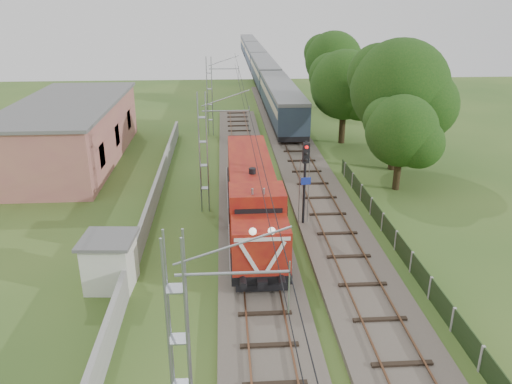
{
  "coord_description": "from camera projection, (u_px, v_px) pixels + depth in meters",
  "views": [
    {
      "loc": [
        -1.63,
        -19.33,
        13.5
      ],
      "look_at": [
        0.27,
        9.51,
        2.2
      ],
      "focal_mm": 35.0,
      "sensor_mm": 36.0,
      "label": 1
    }
  ],
  "objects": [
    {
      "name": "station_building",
      "position": [
        70.0,
        131.0,
        43.41
      ],
      "size": [
        8.4,
        20.4,
        5.22
      ],
      "color": "#B47561",
      "rests_on": "ground"
    },
    {
      "name": "locomotive",
      "position": [
        252.0,
        195.0,
        30.65
      ],
      "size": [
        2.89,
        16.5,
        4.19
      ],
      "color": "black",
      "rests_on": "ground"
    },
    {
      "name": "coach_rake",
      "position": [
        259.0,
        62.0,
        90.36
      ],
      "size": [
        3.15,
        93.94,
        3.64
      ],
      "color": "black",
      "rests_on": "ground"
    },
    {
      "name": "tree_c",
      "position": [
        346.0,
        86.0,
        47.6
      ],
      "size": [
        6.97,
        6.64,
        9.04
      ],
      "color": "#372816",
      "rests_on": "ground"
    },
    {
      "name": "catenary",
      "position": [
        204.0,
        153.0,
        32.48
      ],
      "size": [
        3.31,
        70.0,
        8.0
      ],
      "color": "gray",
      "rests_on": "ground"
    },
    {
      "name": "relay_hut",
      "position": [
        110.0,
        262.0,
        24.59
      ],
      "size": [
        2.75,
        2.75,
        2.65
      ],
      "color": "silver",
      "rests_on": "ground"
    },
    {
      "name": "track_side",
      "position": [
        304.0,
        168.0,
        41.81
      ],
      "size": [
        4.2,
        80.0,
        0.45
      ],
      "color": "#6B6054",
      "rests_on": "ground"
    },
    {
      "name": "boundary_wall",
      "position": [
        153.0,
        201.0,
        33.46
      ],
      "size": [
        0.25,
        40.0,
        1.5
      ],
      "primitive_type": "cube",
      "color": "#9E9E99",
      "rests_on": "ground"
    },
    {
      "name": "ground",
      "position": [
        264.0,
        311.0,
        22.98
      ],
      "size": [
        140.0,
        140.0,
        0.0
      ],
      "primitive_type": "plane",
      "color": "#315620",
      "rests_on": "ground"
    },
    {
      "name": "signal_post",
      "position": [
        305.0,
        170.0,
        29.94
      ],
      "size": [
        0.62,
        0.48,
        5.59
      ],
      "color": "black",
      "rests_on": "ground"
    },
    {
      "name": "tree_a",
      "position": [
        403.0,
        132.0,
        36.03
      ],
      "size": [
        5.5,
        5.24,
        7.13
      ],
      "color": "#372816",
      "rests_on": "ground"
    },
    {
      "name": "tree_d",
      "position": [
        334.0,
        61.0,
        62.63
      ],
      "size": [
        7.51,
        7.15,
        9.73
      ],
      "color": "#372816",
      "rests_on": "ground"
    },
    {
      "name": "track_main",
      "position": [
        254.0,
        239.0,
        29.42
      ],
      "size": [
        4.2,
        70.0,
        0.45
      ],
      "color": "#6B6054",
      "rests_on": "ground"
    },
    {
      "name": "fence",
      "position": [
        412.0,
        262.0,
        26.04
      ],
      "size": [
        0.12,
        32.0,
        1.2
      ],
      "color": "black",
      "rests_on": "ground"
    },
    {
      "name": "tree_b",
      "position": [
        401.0,
        90.0,
        39.6
      ],
      "size": [
        8.23,
        7.84,
        10.67
      ],
      "color": "#372816",
      "rests_on": "ground"
    }
  ]
}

